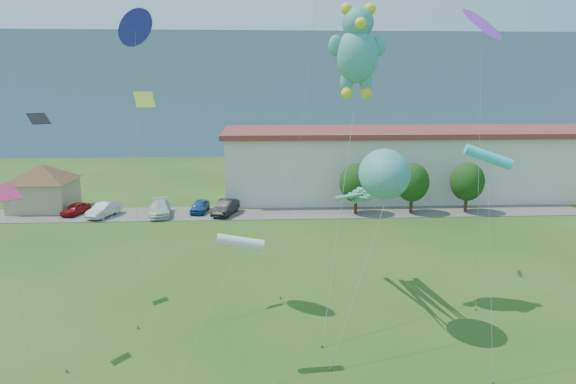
% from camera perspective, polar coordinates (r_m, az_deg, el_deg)
% --- Properties ---
extents(parking_strip, '(70.00, 6.00, 0.06)m').
position_cam_1_polar(parking_strip, '(55.39, -2.93, -2.31)').
color(parking_strip, '#59544C').
rests_on(parking_strip, ground).
extents(hill_ridge, '(160.00, 50.00, 25.00)m').
position_cam_1_polar(hill_ridge, '(138.74, -3.18, 11.34)').
color(hill_ridge, gray).
rests_on(hill_ridge, ground).
extents(pavilion, '(9.20, 9.20, 5.00)m').
position_cam_1_polar(pavilion, '(62.42, -25.59, 0.95)').
color(pavilion, tan).
rests_on(pavilion, ground).
extents(warehouse, '(61.00, 15.00, 8.20)m').
position_cam_1_polar(warehouse, '(68.61, 19.29, 3.26)').
color(warehouse, beige).
rests_on(warehouse, ground).
extents(tree_near, '(3.60, 3.60, 5.47)m').
position_cam_1_polar(tree_near, '(54.65, 7.59, 1.01)').
color(tree_near, '#3F2B19').
rests_on(tree_near, ground).
extents(tree_mid, '(3.60, 3.60, 5.47)m').
position_cam_1_polar(tree_mid, '(56.07, 13.62, 1.05)').
color(tree_mid, '#3F2B19').
rests_on(tree_mid, ground).
extents(tree_far, '(3.60, 3.60, 5.47)m').
position_cam_1_polar(tree_far, '(58.09, 19.30, 1.08)').
color(tree_far, '#3F2B19').
rests_on(tree_far, ground).
extents(parked_car_red, '(2.57, 3.95, 1.25)m').
position_cam_1_polar(parked_car_red, '(58.84, -22.54, -1.72)').
color(parked_car_red, maroon).
rests_on(parked_car_red, parking_strip).
extents(parked_car_silver, '(2.84, 4.73, 1.47)m').
position_cam_1_polar(parked_car_silver, '(56.84, -19.80, -1.85)').
color(parked_car_silver, '#B3B4BB').
rests_on(parked_car_silver, parking_strip).
extents(parked_car_white, '(2.83, 5.43, 1.50)m').
position_cam_1_polar(parked_car_white, '(55.57, -14.05, -1.78)').
color(parked_car_white, silver).
rests_on(parked_car_white, parking_strip).
extents(parked_car_blue, '(2.04, 4.05, 1.32)m').
position_cam_1_polar(parked_car_blue, '(56.11, -9.76, -1.56)').
color(parked_car_blue, '#1A4E94').
rests_on(parked_car_blue, parking_strip).
extents(parked_car_black, '(2.91, 4.94, 1.54)m').
position_cam_1_polar(parked_car_black, '(54.72, -6.96, -1.70)').
color(parked_car_black, black).
rests_on(parked_car_black, parking_strip).
extents(octopus_kite, '(4.76, 11.70, 10.21)m').
position_cam_1_polar(octopus_kite, '(29.31, 9.92, 0.84)').
color(octopus_kite, teal).
rests_on(octopus_kite, ground).
extents(teddy_bear_kite, '(4.38, 7.38, 18.15)m').
position_cam_1_polar(teddy_bear_kite, '(31.38, 7.70, 15.49)').
color(teddy_bear_kite, teal).
rests_on(teddy_bear_kite, ground).
extents(small_kite_yellow, '(3.31, 8.93, 13.11)m').
position_cam_1_polar(small_kite_yellow, '(30.95, -16.52, 6.79)').
color(small_kite_yellow, '#C0F038').
rests_on(small_kite_yellow, ground).
extents(small_kite_black, '(2.66, 7.80, 11.95)m').
position_cam_1_polar(small_kite_black, '(34.25, -26.67, 4.91)').
color(small_kite_black, black).
rests_on(small_kite_black, ground).
extents(small_kite_purple, '(1.89, 4.99, 17.96)m').
position_cam_1_polar(small_kite_purple, '(35.74, 20.79, 16.46)').
color(small_kite_purple, purple).
rests_on(small_kite_purple, ground).
extents(small_kite_cyan, '(0.50, 3.71, 10.66)m').
position_cam_1_polar(small_kite_cyan, '(25.76, 21.35, 3.48)').
color(small_kite_cyan, '#2FD1D4').
rests_on(small_kite_cyan, ground).
extents(small_kite_blue, '(1.80, 4.53, 17.39)m').
position_cam_1_polar(small_kite_blue, '(31.86, -16.62, 16.41)').
color(small_kite_blue, '#2624CF').
rests_on(small_kite_blue, ground).
extents(small_kite_pink, '(2.72, 4.41, 8.89)m').
position_cam_1_polar(small_kite_pink, '(27.80, -28.62, -1.87)').
color(small_kite_pink, '#CF2E5D').
rests_on(small_kite_pink, ground).
extents(small_kite_white, '(3.74, 5.66, 6.76)m').
position_cam_1_polar(small_kite_white, '(24.11, -5.39, -5.69)').
color(small_kite_white, white).
rests_on(small_kite_white, ground).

